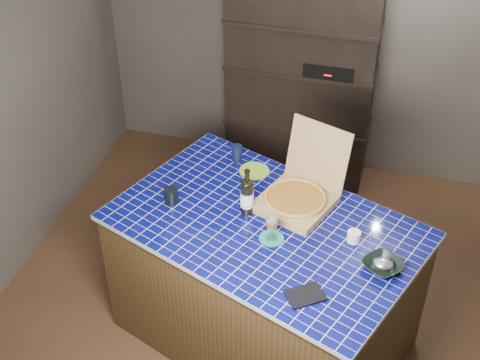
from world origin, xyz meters
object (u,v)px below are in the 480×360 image
(pizza_box, at_px, (297,196))
(dvd_case, at_px, (305,296))
(mead_bottle, at_px, (247,196))
(wine_glass, at_px, (272,223))
(bowl, at_px, (383,266))
(kitchen_island, at_px, (264,282))

(pizza_box, xyz_separation_m, dvd_case, (0.20, -0.75, -0.06))
(mead_bottle, distance_m, wine_glass, 0.28)
(pizza_box, distance_m, wine_glass, 0.37)
(wine_glass, height_order, bowl, wine_glass)
(kitchen_island, bearing_deg, pizza_box, 80.38)
(kitchen_island, distance_m, dvd_case, 0.79)
(wine_glass, xyz_separation_m, dvd_case, (0.28, -0.39, -0.11))
(mead_bottle, height_order, wine_glass, mead_bottle)
(kitchen_island, bearing_deg, bowl, 5.84)
(kitchen_island, xyz_separation_m, bowl, (0.71, -0.19, 0.52))
(wine_glass, bearing_deg, mead_bottle, 135.53)
(dvd_case, bearing_deg, mead_bottle, -177.82)
(wine_glass, relative_size, bowl, 0.81)
(pizza_box, distance_m, bowl, 0.71)
(pizza_box, relative_size, bowl, 2.98)
(mead_bottle, bearing_deg, pizza_box, 29.21)
(kitchen_island, relative_size, mead_bottle, 6.63)
(dvd_case, bearing_deg, pizza_box, 158.07)
(wine_glass, xyz_separation_m, bowl, (0.65, -0.08, -0.09))
(mead_bottle, height_order, dvd_case, mead_bottle)
(kitchen_island, height_order, wine_glass, wine_glass)
(mead_bottle, relative_size, dvd_case, 1.62)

